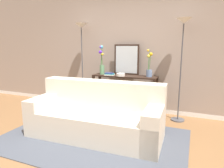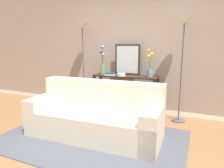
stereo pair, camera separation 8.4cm
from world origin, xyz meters
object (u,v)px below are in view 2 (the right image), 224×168
object	(u,v)px
vase_tall_flowers	(103,63)
vase_short_flowers	(150,68)
couch	(96,117)
wall_mirror	(127,60)
book_row_under_console	(109,108)
fruit_bowl	(121,75)
console_table	(125,87)
book_stack	(110,74)
floor_lamp_right	(183,41)
floor_lamp_left	(83,42)

from	to	relation	value
vase_tall_flowers	vase_short_flowers	distance (m)	1.06
couch	vase_short_flowers	bearing A→B (deg)	66.19
wall_mirror	book_row_under_console	distance (m)	1.18
fruit_bowl	console_table	bearing A→B (deg)	68.69
console_table	book_row_under_console	xyz separation A→B (m)	(-0.39, 0.00, -0.52)
vase_short_flowers	couch	bearing A→B (deg)	-113.81
wall_mirror	book_stack	bearing A→B (deg)	-136.03
couch	console_table	bearing A→B (deg)	87.93
floor_lamp_right	book_stack	bearing A→B (deg)	-177.05
floor_lamp_right	vase_short_flowers	size ratio (longest dim) A/B	3.50
console_table	book_row_under_console	world-z (taller)	console_table
book_row_under_console	couch	bearing A→B (deg)	-74.82
floor_lamp_right	vase_short_flowers	bearing A→B (deg)	173.02
floor_lamp_left	wall_mirror	bearing A→B (deg)	11.50
wall_mirror	book_row_under_console	xyz separation A→B (m)	(-0.38, -0.16, -1.11)
book_row_under_console	book_stack	bearing A→B (deg)	-54.10
couch	vase_tall_flowers	size ratio (longest dim) A/B	3.40
couch	book_stack	xyz separation A→B (m)	(-0.25, 1.14, 0.54)
floor_lamp_left	book_row_under_console	world-z (taller)	floor_lamp_left
vase_tall_flowers	fruit_bowl	bearing A→B (deg)	-12.24
console_table	couch	bearing A→B (deg)	-92.07
console_table	vase_tall_flowers	bearing A→B (deg)	-178.72
vase_tall_flowers	fruit_bowl	xyz separation A→B (m)	(0.49, -0.11, -0.22)
vase_tall_flowers	vase_short_flowers	world-z (taller)	vase_tall_flowers
vase_tall_flowers	vase_short_flowers	bearing A→B (deg)	2.13
console_table	wall_mirror	world-z (taller)	wall_mirror
floor_lamp_right	vase_short_flowers	xyz separation A→B (m)	(-0.62, 0.08, -0.52)
floor_lamp_right	console_table	bearing A→B (deg)	177.58
console_table	vase_short_flowers	bearing A→B (deg)	2.99
wall_mirror	vase_tall_flowers	distance (m)	0.55
book_stack	floor_lamp_left	bearing A→B (deg)	174.04
book_stack	vase_tall_flowers	bearing A→B (deg)	154.57
wall_mirror	book_stack	xyz separation A→B (m)	(-0.29, -0.28, -0.30)
couch	fruit_bowl	size ratio (longest dim) A/B	11.89
floor_lamp_right	book_stack	xyz separation A→B (m)	(-1.44, -0.07, -0.68)
floor_lamp_right	wall_mirror	world-z (taller)	floor_lamp_right
vase_tall_flowers	floor_lamp_left	bearing A→B (deg)	-175.66
console_table	floor_lamp_right	distance (m)	1.49
floor_lamp_left	wall_mirror	xyz separation A→B (m)	(1.00, 0.20, -0.37)
book_stack	couch	bearing A→B (deg)	-77.45
floor_lamp_right	wall_mirror	xyz separation A→B (m)	(-1.15, 0.20, -0.38)
vase_short_flowers	console_table	bearing A→B (deg)	-177.01
vase_short_flowers	book_row_under_console	world-z (taller)	vase_short_flowers
fruit_bowl	floor_lamp_right	bearing A→B (deg)	3.33
console_table	vase_short_flowers	size ratio (longest dim) A/B	2.49
couch	console_table	size ratio (longest dim) A/B	1.56
couch	wall_mirror	distance (m)	1.65
wall_mirror	fruit_bowl	distance (m)	0.41
fruit_bowl	book_stack	size ratio (longest dim) A/B	0.86
book_stack	book_row_under_console	size ratio (longest dim) A/B	0.58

